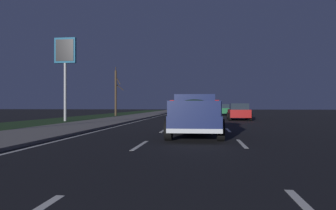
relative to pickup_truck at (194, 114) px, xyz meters
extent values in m
plane|color=black|center=(13.87, 0.00, -0.98)|extent=(144.00, 144.00, 0.00)
cube|color=slate|center=(13.87, 7.45, -0.92)|extent=(108.00, 4.00, 0.12)
cube|color=#1E3819|center=(13.87, 12.45, -0.98)|extent=(108.00, 6.00, 0.01)
cube|color=silver|center=(-2.47, -1.75, -0.98)|extent=(2.40, 0.14, 0.01)
cube|color=silver|center=(3.24, -1.75, -0.98)|extent=(2.40, 0.14, 0.01)
cube|color=silver|center=(10.23, -1.75, -0.98)|extent=(2.40, 0.14, 0.01)
cube|color=silver|center=(17.08, -1.75, -0.98)|extent=(2.40, 0.14, 0.01)
cube|color=silver|center=(23.56, -1.75, -0.98)|extent=(2.40, 0.14, 0.01)
cube|color=silver|center=(30.08, -1.75, -0.98)|extent=(2.40, 0.14, 0.01)
cube|color=silver|center=(36.03, -1.75, -0.98)|extent=(2.40, 0.14, 0.01)
cube|color=silver|center=(42.56, -1.75, -0.98)|extent=(2.40, 0.14, 0.01)
cube|color=silver|center=(48.55, -1.75, -0.98)|extent=(2.40, 0.14, 0.01)
cube|color=silver|center=(55.50, -1.75, -0.98)|extent=(2.40, 0.14, 0.01)
cube|color=silver|center=(61.97, -1.75, -0.98)|extent=(2.40, 0.14, 0.01)
cube|color=silver|center=(67.83, -1.75, -0.98)|extent=(2.40, 0.14, 0.01)
cube|color=silver|center=(-3.37, 1.75, -0.98)|extent=(2.40, 0.14, 0.01)
cube|color=silver|center=(2.55, 1.75, -0.98)|extent=(2.40, 0.14, 0.01)
cube|color=silver|center=(9.26, 1.75, -0.98)|extent=(2.40, 0.14, 0.01)
cube|color=silver|center=(14.27, 1.75, -0.98)|extent=(2.40, 0.14, 0.01)
cube|color=silver|center=(19.74, 1.75, -0.98)|extent=(2.40, 0.14, 0.01)
cube|color=silver|center=(24.77, 1.75, -0.98)|extent=(2.40, 0.14, 0.01)
cube|color=silver|center=(30.35, 1.75, -0.98)|extent=(2.40, 0.14, 0.01)
cube|color=silver|center=(35.41, 1.75, -0.98)|extent=(2.40, 0.14, 0.01)
cube|color=silver|center=(40.73, 1.75, -0.98)|extent=(2.40, 0.14, 0.01)
cube|color=silver|center=(47.41, 1.75, -0.98)|extent=(2.40, 0.14, 0.01)
cube|color=silver|center=(53.00, 1.75, -0.98)|extent=(2.40, 0.14, 0.01)
cube|color=silver|center=(58.73, 1.75, -0.98)|extent=(2.40, 0.14, 0.01)
cube|color=silver|center=(64.77, 1.75, -0.98)|extent=(2.40, 0.14, 0.01)
cube|color=silver|center=(13.87, 5.15, -0.98)|extent=(108.00, 0.14, 0.01)
cube|color=#141E4C|center=(-0.06, 0.00, -0.31)|extent=(5.45, 2.14, 0.60)
cube|color=#141E4C|center=(1.13, 0.03, 0.44)|extent=(2.21, 1.90, 0.90)
cube|color=#1E2833|center=(0.08, 0.00, 0.49)|extent=(0.08, 1.44, 0.50)
cube|color=#141E4C|center=(-1.16, 0.91, 0.27)|extent=(3.03, 0.16, 0.56)
cube|color=#141E4C|center=(-1.11, -0.97, 0.27)|extent=(3.03, 0.16, 0.56)
cube|color=#141E4C|center=(-2.72, -0.07, 0.27)|extent=(0.13, 1.88, 0.56)
cube|color=silver|center=(-2.72, -0.07, -0.53)|extent=(0.17, 2.00, 0.16)
cube|color=red|center=(-2.73, 0.73, 0.47)|extent=(0.06, 0.14, 0.20)
cube|color=red|center=(-2.69, -0.87, 0.47)|extent=(0.06, 0.14, 0.20)
ellipsoid|color=#193823|center=(-1.14, -0.03, 0.31)|extent=(2.63, 1.59, 0.64)
sphere|color=silver|center=(-0.65, 0.34, 0.17)|extent=(0.40, 0.40, 0.40)
sphere|color=beige|center=(-1.73, -0.35, 0.15)|extent=(0.34, 0.34, 0.34)
cylinder|color=black|center=(1.70, 1.04, -0.56)|extent=(0.84, 0.28, 0.84)
cylinder|color=black|center=(1.75, -0.96, -0.56)|extent=(0.84, 0.28, 0.84)
cylinder|color=black|center=(-1.86, 0.95, -0.56)|extent=(0.84, 0.28, 0.84)
cylinder|color=black|center=(-1.81, -1.05, -0.56)|extent=(0.84, 0.28, 0.84)
cube|color=maroon|center=(14.87, -3.69, -0.35)|extent=(4.45, 1.93, 0.70)
cube|color=#1E2833|center=(14.62, -3.68, 0.28)|extent=(2.51, 1.66, 0.56)
cylinder|color=black|center=(16.39, -2.83, -0.64)|extent=(0.68, 0.22, 0.68)
cylinder|color=black|center=(16.34, -4.63, -0.64)|extent=(0.68, 0.22, 0.68)
cylinder|color=black|center=(13.40, -2.74, -0.64)|extent=(0.68, 0.22, 0.68)
cylinder|color=black|center=(13.35, -4.54, -0.64)|extent=(0.68, 0.22, 0.68)
cube|color=red|center=(12.72, -3.62, -0.30)|extent=(0.12, 1.51, 0.10)
cube|color=#14592D|center=(28.38, -3.47, -0.35)|extent=(4.43, 1.87, 0.70)
cube|color=#1E2833|center=(28.13, -3.46, 0.28)|extent=(2.49, 1.63, 0.56)
cylinder|color=black|center=(29.89, -2.59, -0.64)|extent=(0.68, 0.22, 0.68)
cylinder|color=black|center=(29.86, -4.39, -0.64)|extent=(0.68, 0.22, 0.68)
cylinder|color=black|center=(26.89, -2.54, -0.64)|extent=(0.68, 0.22, 0.68)
cylinder|color=black|center=(26.86, -4.34, -0.64)|extent=(0.68, 0.22, 0.68)
cube|color=red|center=(26.23, -3.43, -0.30)|extent=(0.11, 1.51, 0.10)
cylinder|color=#99999E|center=(10.93, 11.51, 2.64)|extent=(0.24, 0.24, 7.24)
cube|color=navy|center=(10.93, 11.51, 5.16)|extent=(0.24, 1.90, 2.20)
cube|color=black|center=(10.80, 11.51, 5.16)|extent=(0.04, 1.60, 1.87)
cylinder|color=#423323|center=(23.97, 11.00, 1.98)|extent=(0.28, 0.28, 5.93)
cylinder|color=#423323|center=(24.12, 10.74, 3.68)|extent=(0.39, 0.61, 1.09)
cylinder|color=#423323|center=(24.39, 11.10, 3.15)|extent=(0.92, 0.31, 1.13)
cylinder|color=#423323|center=(24.35, 11.12, 4.76)|extent=(0.84, 0.35, 1.38)
cylinder|color=#423323|center=(24.36, 10.60, 2.81)|extent=(0.77, 0.94, 0.92)
camera|label=1|loc=(-13.13, -0.39, 0.38)|focal=31.22mm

